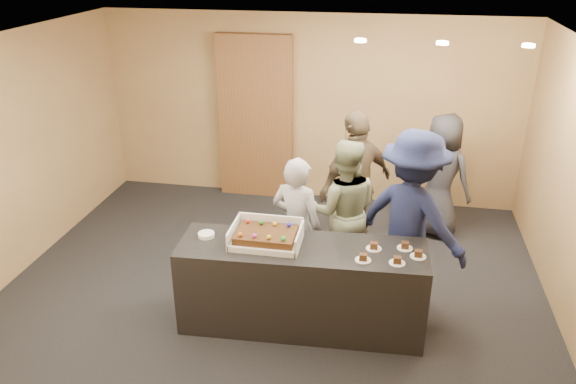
# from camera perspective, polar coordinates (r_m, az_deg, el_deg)

# --- Properties ---
(room) EXTENTS (6.04, 6.00, 2.70)m
(room) POSITION_cam_1_polar(r_m,az_deg,el_deg) (5.86, -1.48, 1.73)
(room) COLOR black
(room) RESTS_ON ground
(serving_counter) EXTENTS (2.43, 0.81, 0.90)m
(serving_counter) POSITION_cam_1_polar(r_m,az_deg,el_deg) (5.65, 1.39, -9.55)
(serving_counter) COLOR black
(serving_counter) RESTS_ON floor
(storage_cabinet) EXTENTS (1.10, 0.15, 2.41)m
(storage_cabinet) POSITION_cam_1_polar(r_m,az_deg,el_deg) (8.28, -3.33, 7.50)
(storage_cabinet) COLOR brown
(storage_cabinet) RESTS_ON floor
(cake_box) EXTENTS (0.67, 0.47, 0.20)m
(cake_box) POSITION_cam_1_polar(r_m,az_deg,el_deg) (5.47, -2.18, -4.71)
(cake_box) COLOR white
(cake_box) RESTS_ON serving_counter
(sheet_cake) EXTENTS (0.57, 0.40, 0.11)m
(sheet_cake) POSITION_cam_1_polar(r_m,az_deg,el_deg) (5.43, -2.25, -4.36)
(sheet_cake) COLOR #3C210D
(sheet_cake) RESTS_ON cake_box
(plate_stack) EXTENTS (0.16, 0.16, 0.04)m
(plate_stack) POSITION_cam_1_polar(r_m,az_deg,el_deg) (5.64, -8.30, -4.32)
(plate_stack) COLOR white
(plate_stack) RESTS_ON serving_counter
(slice_a) EXTENTS (0.15, 0.15, 0.07)m
(slice_a) POSITION_cam_1_polar(r_m,az_deg,el_deg) (5.23, 7.64, -6.68)
(slice_a) COLOR white
(slice_a) RESTS_ON serving_counter
(slice_b) EXTENTS (0.15, 0.15, 0.07)m
(slice_b) POSITION_cam_1_polar(r_m,az_deg,el_deg) (5.43, 8.71, -5.53)
(slice_b) COLOR white
(slice_b) RESTS_ON serving_counter
(slice_c) EXTENTS (0.15, 0.15, 0.07)m
(slice_c) POSITION_cam_1_polar(r_m,az_deg,el_deg) (5.24, 11.04, -6.91)
(slice_c) COLOR white
(slice_c) RESTS_ON serving_counter
(slice_d) EXTENTS (0.15, 0.15, 0.07)m
(slice_d) POSITION_cam_1_polar(r_m,az_deg,el_deg) (5.49, 11.80, -5.43)
(slice_d) COLOR white
(slice_d) RESTS_ON serving_counter
(slice_e) EXTENTS (0.15, 0.15, 0.07)m
(slice_e) POSITION_cam_1_polar(r_m,az_deg,el_deg) (5.38, 13.10, -6.22)
(slice_e) COLOR white
(slice_e) RESTS_ON serving_counter
(person_server_grey) EXTENTS (0.66, 0.53, 1.59)m
(person_server_grey) POSITION_cam_1_polar(r_m,az_deg,el_deg) (5.99, 0.90, -3.60)
(person_server_grey) COLOR #A4A4A9
(person_server_grey) RESTS_ON floor
(person_sage_man) EXTENTS (0.89, 0.73, 1.67)m
(person_sage_man) POSITION_cam_1_polar(r_m,az_deg,el_deg) (6.28, 5.63, -1.91)
(person_sage_man) COLOR gray
(person_sage_man) RESTS_ON floor
(person_navy_man) EXTENTS (1.43, 1.25, 1.91)m
(person_navy_man) POSITION_cam_1_polar(r_m,az_deg,el_deg) (5.94, 12.44, -2.72)
(person_navy_man) COLOR #171D42
(person_navy_man) RESTS_ON floor
(person_brown_extra) EXTENTS (1.06, 1.08, 1.83)m
(person_brown_extra) POSITION_cam_1_polar(r_m,az_deg,el_deg) (6.75, 6.88, 0.72)
(person_brown_extra) COLOR brown
(person_brown_extra) RESTS_ON floor
(person_dark_suit) EXTENTS (0.96, 0.87, 1.64)m
(person_dark_suit) POSITION_cam_1_polar(r_m,az_deg,el_deg) (7.47, 15.26, 1.61)
(person_dark_suit) COLOR #2A2A30
(person_dark_suit) RESTS_ON floor
(ceiling_spotlights) EXTENTS (1.72, 0.12, 0.03)m
(ceiling_spotlights) POSITION_cam_1_polar(r_m,az_deg,el_deg) (5.88, 15.41, 14.40)
(ceiling_spotlights) COLOR #FFEAC6
(ceiling_spotlights) RESTS_ON ceiling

